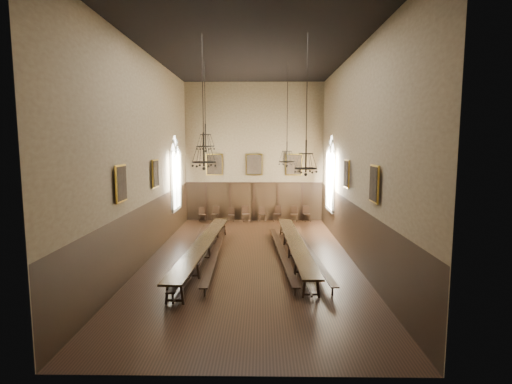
{
  "coord_description": "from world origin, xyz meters",
  "views": [
    {
      "loc": [
        0.51,
        -17.2,
        5.08
      ],
      "look_at": [
        0.24,
        1.5,
        2.8
      ],
      "focal_mm": 28.0,
      "sensor_mm": 36.0,
      "label": 1
    }
  ],
  "objects_px": {
    "bench_right_inner": "(281,254)",
    "chair_1": "(215,217)",
    "chair_3": "(246,217)",
    "chair_4": "(262,217)",
    "bench_right_outer": "(309,253)",
    "chandelier_back_right": "(287,155)",
    "bench_left_inner": "(216,252)",
    "chair_2": "(231,217)",
    "chandelier_front_right": "(306,159)",
    "table_right": "(295,249)",
    "chandelier_back_left": "(206,141)",
    "chandelier_front_left": "(204,154)",
    "chair_0": "(202,217)",
    "chair_7": "(307,217)",
    "chair_5": "(277,217)",
    "table_left": "(204,251)",
    "bench_left_outer": "(193,252)",
    "chair_6": "(294,217)"
  },
  "relations": [
    {
      "from": "chair_0",
      "to": "table_right",
      "type": "bearing_deg",
      "value": -73.18
    },
    {
      "from": "chair_5",
      "to": "chair_2",
      "type": "bearing_deg",
      "value": -159.98
    },
    {
      "from": "chandelier_back_left",
      "to": "table_right",
      "type": "bearing_deg",
      "value": -28.75
    },
    {
      "from": "table_left",
      "to": "bench_right_outer",
      "type": "relative_size",
      "value": 1.14
    },
    {
      "from": "table_right",
      "to": "chair_5",
      "type": "relative_size",
      "value": 10.17
    },
    {
      "from": "chair_3",
      "to": "chandelier_back_right",
      "type": "relative_size",
      "value": 0.2
    },
    {
      "from": "chair_0",
      "to": "chandelier_back_left",
      "type": "distance_m",
      "value": 7.94
    },
    {
      "from": "chair_2",
      "to": "chandelier_back_right",
      "type": "relative_size",
      "value": 0.17
    },
    {
      "from": "bench_right_outer",
      "to": "chandelier_back_right",
      "type": "relative_size",
      "value": 1.9
    },
    {
      "from": "chair_7",
      "to": "chair_5",
      "type": "bearing_deg",
      "value": 163.51
    },
    {
      "from": "chandelier_front_left",
      "to": "chair_1",
      "type": "bearing_deg",
      "value": 94.75
    },
    {
      "from": "table_left",
      "to": "chair_1",
      "type": "height_order",
      "value": "chair_1"
    },
    {
      "from": "chair_7",
      "to": "chandelier_back_left",
      "type": "distance_m",
      "value": 9.69
    },
    {
      "from": "chair_3",
      "to": "table_right",
      "type": "bearing_deg",
      "value": -90.3
    },
    {
      "from": "chair_4",
      "to": "chandelier_back_left",
      "type": "bearing_deg",
      "value": -120.9
    },
    {
      "from": "chandelier_back_right",
      "to": "bench_left_outer",
      "type": "bearing_deg",
      "value": -147.97
    },
    {
      "from": "bench_right_outer",
      "to": "chandelier_front_right",
      "type": "distance_m",
      "value": 4.96
    },
    {
      "from": "chair_4",
      "to": "bench_left_inner",
      "type": "bearing_deg",
      "value": -109.99
    },
    {
      "from": "bench_right_outer",
      "to": "chair_2",
      "type": "xyz_separation_m",
      "value": [
        -4.09,
        8.45,
        -0.01
      ]
    },
    {
      "from": "chair_4",
      "to": "chandelier_front_left",
      "type": "height_order",
      "value": "chandelier_front_left"
    },
    {
      "from": "chair_4",
      "to": "chair_7",
      "type": "xyz_separation_m",
      "value": [
        2.91,
        -0.0,
        0.03
      ]
    },
    {
      "from": "bench_right_inner",
      "to": "chair_4",
      "type": "distance_m",
      "value": 8.73
    },
    {
      "from": "bench_right_outer",
      "to": "chair_6",
      "type": "relative_size",
      "value": 9.45
    },
    {
      "from": "table_left",
      "to": "bench_left_inner",
      "type": "bearing_deg",
      "value": 33.17
    },
    {
      "from": "bench_left_inner",
      "to": "bench_right_inner",
      "type": "relative_size",
      "value": 1.08
    },
    {
      "from": "chair_2",
      "to": "chandelier_back_left",
      "type": "bearing_deg",
      "value": -93.66
    },
    {
      "from": "bench_right_inner",
      "to": "chair_1",
      "type": "xyz_separation_m",
      "value": [
        -3.92,
        8.63,
        0.04
      ]
    },
    {
      "from": "table_right",
      "to": "chandelier_back_left",
      "type": "xyz_separation_m",
      "value": [
        -4.23,
        2.32,
        4.81
      ]
    },
    {
      "from": "bench_right_outer",
      "to": "chair_7",
      "type": "relative_size",
      "value": 9.29
    },
    {
      "from": "table_left",
      "to": "chair_7",
      "type": "xyz_separation_m",
      "value": [
        5.48,
        8.81,
        -0.11
      ]
    },
    {
      "from": "bench_left_inner",
      "to": "chandelier_back_left",
      "type": "distance_m",
      "value": 5.52
    },
    {
      "from": "table_left",
      "to": "chair_6",
      "type": "relative_size",
      "value": 10.81
    },
    {
      "from": "bench_left_inner",
      "to": "chair_7",
      "type": "relative_size",
      "value": 9.66
    },
    {
      "from": "chair_4",
      "to": "chandelier_front_right",
      "type": "relative_size",
      "value": 0.18
    },
    {
      "from": "chair_3",
      "to": "chandelier_back_right",
      "type": "xyz_separation_m",
      "value": [
        2.29,
        -5.96,
        4.23
      ]
    },
    {
      "from": "chair_3",
      "to": "chandelier_back_left",
      "type": "height_order",
      "value": "chandelier_back_left"
    },
    {
      "from": "chair_5",
      "to": "chair_7",
      "type": "xyz_separation_m",
      "value": [
        1.93,
        -0.0,
        0.0
      ]
    },
    {
      "from": "chair_1",
      "to": "chair_2",
      "type": "bearing_deg",
      "value": 20.19
    },
    {
      "from": "chair_3",
      "to": "chair_4",
      "type": "bearing_deg",
      "value": -15.09
    },
    {
      "from": "chandelier_back_right",
      "to": "chair_4",
      "type": "bearing_deg",
      "value": 101.35
    },
    {
      "from": "chair_2",
      "to": "chandelier_front_right",
      "type": "bearing_deg",
      "value": -68.3
    },
    {
      "from": "table_right",
      "to": "chair_3",
      "type": "bearing_deg",
      "value": 106.74
    },
    {
      "from": "chair_1",
      "to": "chair_6",
      "type": "height_order",
      "value": "chair_6"
    },
    {
      "from": "table_right",
      "to": "chair_6",
      "type": "bearing_deg",
      "value": 85.71
    },
    {
      "from": "table_right",
      "to": "chair_3",
      "type": "height_order",
      "value": "chair_3"
    },
    {
      "from": "chair_1",
      "to": "chair_3",
      "type": "height_order",
      "value": "chair_3"
    },
    {
      "from": "bench_left_inner",
      "to": "bench_right_outer",
      "type": "height_order",
      "value": "bench_left_inner"
    },
    {
      "from": "bench_left_inner",
      "to": "table_right",
      "type": "bearing_deg",
      "value": 0.89
    },
    {
      "from": "bench_left_inner",
      "to": "chair_1",
      "type": "distance_m",
      "value": 8.48
    },
    {
      "from": "bench_left_outer",
      "to": "chair_6",
      "type": "bearing_deg",
      "value": 59.41
    }
  ]
}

